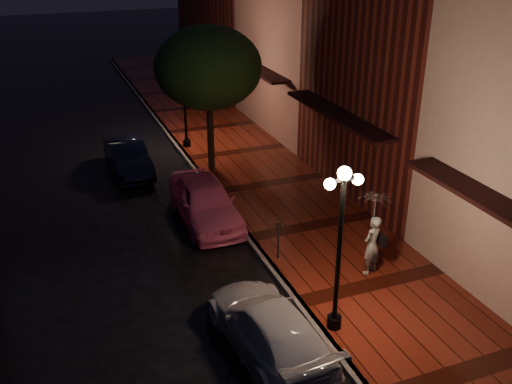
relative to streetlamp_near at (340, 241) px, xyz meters
name	(u,v)px	position (x,y,z in m)	size (l,w,h in m)	color
ground	(250,241)	(-0.35, 5.00, -2.60)	(120.00, 120.00, 0.00)	black
sidewalk	(312,227)	(1.90, 5.00, -2.53)	(4.50, 60.00, 0.15)	#4B160D
curb	(250,239)	(-0.35, 5.00, -2.53)	(0.25, 60.00, 0.15)	#595451
storefront_mid	(414,43)	(6.65, 7.00, 2.90)	(5.00, 8.00, 11.00)	#511914
storefront_far	(312,36)	(6.65, 15.00, 1.90)	(5.00, 8.00, 9.00)	#8C5951
storefront_extra	(240,3)	(6.65, 25.00, 2.40)	(5.00, 12.00, 10.00)	#511914
streetlamp_near	(340,241)	(0.00, 0.00, 0.00)	(0.96, 0.36, 4.31)	black
streetlamp_far	(184,94)	(0.00, 14.00, 0.00)	(0.96, 0.36, 4.31)	black
street_tree	(209,70)	(0.26, 10.99, 1.64)	(4.16, 4.16, 5.80)	black
pink_car	(205,201)	(-1.25, 6.87, -1.84)	(1.80, 4.48, 1.53)	#E85F8B
navy_car	(128,157)	(-2.94, 12.24, -1.93)	(1.41, 4.04, 1.33)	black
silver_car	(269,328)	(-1.78, -0.04, -1.95)	(1.83, 4.50, 1.31)	#B8B9C0
woman_with_umbrella	(374,221)	(2.15, 1.83, -0.79)	(1.04, 1.06, 2.51)	white
parking_meter	(278,237)	(-0.01, 3.49, -1.71)	(0.12, 0.10, 1.23)	black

